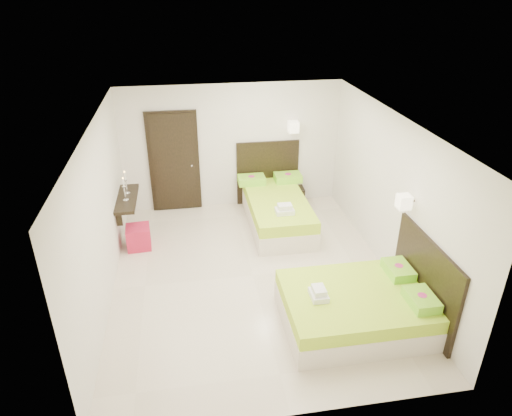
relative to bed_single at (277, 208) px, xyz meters
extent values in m
plane|color=beige|center=(-0.75, -1.74, -0.34)|extent=(5.50, 5.50, 0.00)
cube|color=beige|center=(0.00, -0.10, -0.16)|extent=(1.11, 2.22, 0.35)
cube|color=#9ED121|center=(0.00, -0.10, 0.13)|extent=(1.10, 2.20, 0.22)
cube|color=black|center=(0.00, 0.98, 0.36)|extent=(1.33, 0.05, 1.39)
cube|color=#8CE229|center=(-0.39, 0.73, 0.32)|extent=(0.55, 0.38, 0.16)
cylinder|color=#CD307C|center=(-0.39, 0.73, 0.40)|extent=(0.13, 0.13, 0.00)
cube|color=#8CE229|center=(0.39, 0.73, 0.32)|extent=(0.55, 0.38, 0.16)
cylinder|color=#CD307C|center=(0.39, 0.73, 0.40)|extent=(0.13, 0.13, 0.00)
cube|color=white|center=(0.00, -0.71, 0.28)|extent=(0.33, 0.24, 0.09)
cube|color=white|center=(0.00, -0.71, 0.37)|extent=(0.25, 0.18, 0.09)
cube|color=white|center=(0.49, 0.83, 1.38)|extent=(0.20, 0.20, 0.22)
cylinder|color=#2D2116|center=(0.49, 0.91, 1.38)|extent=(0.03, 0.16, 0.03)
cube|color=beige|center=(0.49, -3.12, -0.18)|extent=(2.02, 1.51, 0.32)
cube|color=#9ED121|center=(0.49, -3.12, 0.09)|extent=(2.00, 1.50, 0.20)
cube|color=black|center=(1.47, -3.12, 0.29)|extent=(0.05, 1.72, 1.26)
cube|color=#8CE229|center=(1.25, -3.48, 0.26)|extent=(0.34, 0.50, 0.14)
cylinder|color=#CD307C|center=(1.25, -3.48, 0.33)|extent=(0.12, 0.12, 0.00)
cube|color=#8CE229|center=(1.25, -2.77, 0.26)|extent=(0.34, 0.50, 0.14)
cylinder|color=#CD307C|center=(1.25, -2.77, 0.33)|extent=(0.12, 0.12, 0.00)
cube|color=white|center=(-0.07, -3.12, 0.23)|extent=(0.22, 0.30, 0.08)
cube|color=white|center=(-0.07, -3.12, 0.31)|extent=(0.17, 0.23, 0.08)
cube|color=white|center=(1.32, -2.49, 1.23)|extent=(0.18, 0.18, 0.20)
cylinder|color=#2D2116|center=(1.40, -2.49, 1.23)|extent=(0.16, 0.03, 0.03)
cube|color=black|center=(0.58, 0.85, -0.16)|extent=(0.41, 0.37, 0.35)
cube|color=#AF1736|center=(-2.67, -0.51, -0.13)|extent=(0.45, 0.45, 0.42)
cube|color=black|center=(-1.95, 0.97, 0.71)|extent=(1.02, 0.06, 2.14)
cube|color=black|center=(-1.95, 0.94, 0.71)|extent=(0.88, 0.04, 2.06)
cylinder|color=silver|center=(-1.60, 0.90, 0.66)|extent=(0.03, 0.10, 0.03)
cube|color=black|center=(-2.83, -0.14, 0.48)|extent=(0.35, 1.20, 0.06)
cube|color=black|center=(-2.94, -0.59, 0.33)|extent=(0.10, 0.04, 0.30)
cube|color=black|center=(-2.94, 0.31, 0.33)|extent=(0.10, 0.04, 0.30)
cylinder|color=silver|center=(-2.83, -0.29, 0.52)|extent=(0.10, 0.10, 0.02)
cylinder|color=silver|center=(-2.83, -0.29, 0.64)|extent=(0.02, 0.02, 0.22)
cone|color=silver|center=(-2.83, -0.29, 0.77)|extent=(0.07, 0.07, 0.04)
cylinder|color=white|center=(-2.83, -0.29, 0.87)|extent=(0.02, 0.02, 0.15)
sphere|color=#FFB23F|center=(-2.83, -0.29, 0.96)|extent=(0.02, 0.02, 0.02)
cylinder|color=silver|center=(-2.83, 0.01, 0.52)|extent=(0.10, 0.10, 0.02)
cylinder|color=silver|center=(-2.83, 0.01, 0.64)|extent=(0.02, 0.02, 0.22)
cone|color=silver|center=(-2.83, 0.01, 0.77)|extent=(0.07, 0.07, 0.04)
cylinder|color=white|center=(-2.83, 0.01, 0.87)|extent=(0.02, 0.02, 0.15)
sphere|color=#FFB23F|center=(-2.83, 0.01, 0.96)|extent=(0.02, 0.02, 0.02)
camera|label=1|loc=(-1.72, -7.92, 4.08)|focal=32.00mm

